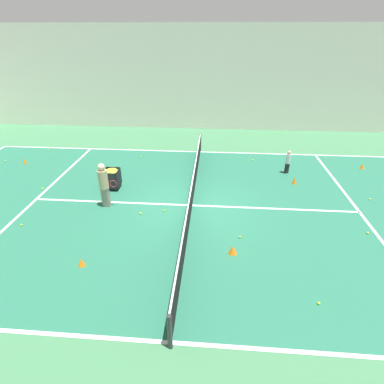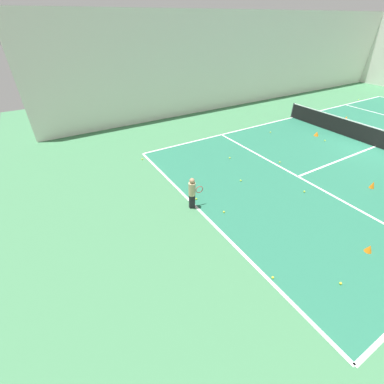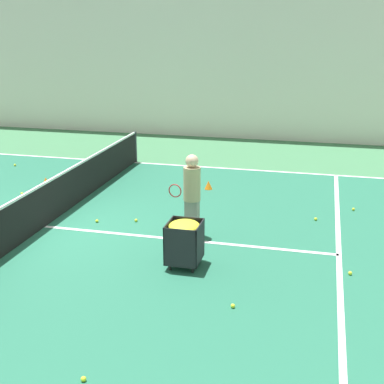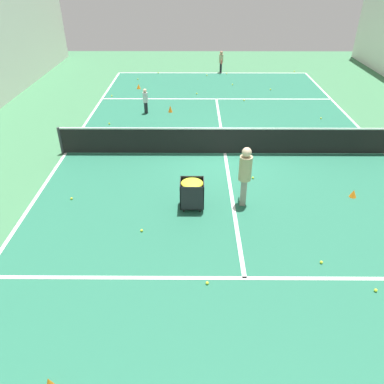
{
  "view_description": "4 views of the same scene",
  "coord_description": "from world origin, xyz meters",
  "px_view_note": "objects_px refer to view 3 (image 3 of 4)",
  "views": [
    {
      "loc": [
        -9.68,
        -0.76,
        5.85
      ],
      "look_at": [
        0.0,
        0.0,
        0.58
      ],
      "focal_mm": 28.0,
      "sensor_mm": 36.0,
      "label": 1
    },
    {
      "loc": [
        5.93,
        -15.15,
        5.85
      ],
      "look_at": [
        -0.52,
        -11.29,
        0.69
      ],
      "focal_mm": 24.0,
      "sensor_mm": 36.0,
      "label": 2
    },
    {
      "loc": [
        9.68,
        5.66,
        4.22
      ],
      "look_at": [
        -0.27,
        3.19,
        0.95
      ],
      "focal_mm": 50.0,
      "sensor_mm": 36.0,
      "label": 3
    },
    {
      "loc": [
        1.1,
        12.01,
        5.85
      ],
      "look_at": [
        1.15,
        3.4,
        0.5
      ],
      "focal_mm": 35.0,
      "sensor_mm": 36.0,
      "label": 4
    }
  ],
  "objects_px": {
    "ball_cart": "(184,235)",
    "training_cone_0": "(208,185)",
    "tennis_net": "(44,205)",
    "coach_at_net": "(192,190)"
  },
  "relations": [
    {
      "from": "ball_cart",
      "to": "training_cone_0",
      "type": "bearing_deg",
      "value": -173.1
    },
    {
      "from": "tennis_net",
      "to": "ball_cart",
      "type": "relative_size",
      "value": 13.66
    },
    {
      "from": "tennis_net",
      "to": "coach_at_net",
      "type": "xyz_separation_m",
      "value": [
        -0.27,
        3.19,
        0.49
      ]
    },
    {
      "from": "coach_at_net",
      "to": "ball_cart",
      "type": "distance_m",
      "value": 1.49
    },
    {
      "from": "coach_at_net",
      "to": "ball_cart",
      "type": "relative_size",
      "value": 2.02
    },
    {
      "from": "tennis_net",
      "to": "training_cone_0",
      "type": "relative_size",
      "value": 51.28
    },
    {
      "from": "coach_at_net",
      "to": "ball_cart",
      "type": "height_order",
      "value": "coach_at_net"
    },
    {
      "from": "coach_at_net",
      "to": "ball_cart",
      "type": "xyz_separation_m",
      "value": [
        1.43,
        0.22,
        -0.38
      ]
    },
    {
      "from": "tennis_net",
      "to": "training_cone_0",
      "type": "height_order",
      "value": "tennis_net"
    },
    {
      "from": "ball_cart",
      "to": "training_cone_0",
      "type": "distance_m",
      "value": 4.72
    }
  ]
}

